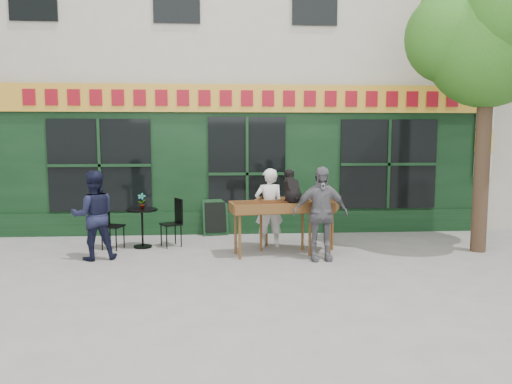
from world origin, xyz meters
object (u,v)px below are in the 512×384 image
at_px(book_cart_right, 297,208).
at_px(man_left, 94,215).
at_px(man_right, 320,213).
at_px(bistro_table, 142,220).
at_px(woman, 269,208).
at_px(book_cart_center, 272,211).
at_px(dog, 292,186).

distance_m(book_cart_right, man_left, 3.71).
distance_m(man_right, bistro_table, 3.52).
relative_size(man_right, bistro_table, 2.19).
height_order(woman, man_right, man_right).
distance_m(book_cart_center, book_cart_right, 0.59).
xyz_separation_m(bistro_table, man_left, (-0.70, -0.90, 0.25)).
relative_size(book_cart_center, man_right, 0.95).
xyz_separation_m(book_cart_right, man_right, (0.30, -0.75, 0.01)).
distance_m(book_cart_right, man_right, 0.81).
bearing_deg(bistro_table, dog, -16.41).
distance_m(dog, man_right, 0.75).
relative_size(woman, bistro_table, 2.05).
relative_size(woman, book_cart_right, 0.96).
distance_m(man_right, man_left, 4.00).
height_order(book_cart_center, woman, woman).
bearing_deg(woman, book_cart_right, 138.21).
bearing_deg(book_cart_right, man_left, -154.11).
xyz_separation_m(book_cart_center, woman, (0.00, 0.65, -0.04)).
bearing_deg(book_cart_right, man_right, -49.01).
xyz_separation_m(woman, man_right, (0.80, -1.08, 0.05)).
xyz_separation_m(dog, book_cart_right, (0.15, 0.37, -0.47)).
relative_size(book_cart_right, man_left, 1.02).
distance_m(woman, man_right, 1.35).
xyz_separation_m(woman, book_cart_right, (0.50, -0.33, 0.04)).
bearing_deg(book_cart_right, book_cart_center, -128.50).
bearing_deg(man_left, bistro_table, -145.08).
distance_m(book_cart_center, woman, 0.65).
bearing_deg(bistro_table, book_cart_center, -17.53).
bearing_deg(man_right, book_cart_right, 110.99).
relative_size(book_cart_center, dog, 2.62).
distance_m(bistro_table, man_left, 1.17).
bearing_deg(man_left, dog, 163.86).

